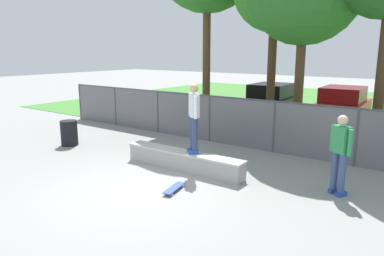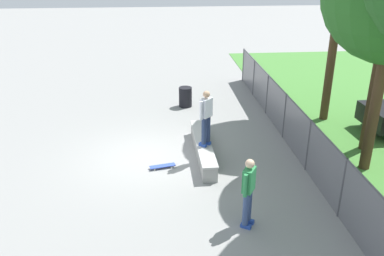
{
  "view_description": "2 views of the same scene",
  "coord_description": "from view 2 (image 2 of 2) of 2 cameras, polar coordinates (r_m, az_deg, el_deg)",
  "views": [
    {
      "loc": [
        5.68,
        -5.6,
        3.17
      ],
      "look_at": [
        0.3,
        1.77,
        1.21
      ],
      "focal_mm": 33.77,
      "sensor_mm": 36.0,
      "label": 1
    },
    {
      "loc": [
        12.01,
        0.42,
        6.2
      ],
      "look_at": [
        0.44,
        1.43,
        1.2
      ],
      "focal_mm": 38.43,
      "sensor_mm": 36.0,
      "label": 2
    }
  ],
  "objects": [
    {
      "name": "skateboard",
      "position": [
        12.84,
        -4.11,
        -5.28
      ],
      "size": [
        0.37,
        0.82,
        0.09
      ],
      "color": "#334CB2",
      "rests_on": "ground"
    },
    {
      "name": "trash_bin",
      "position": [
        17.78,
        -0.92,
        4.33
      ],
      "size": [
        0.56,
        0.56,
        0.85
      ],
      "primitive_type": "cylinder",
      "color": "black",
      "rests_on": "ground"
    },
    {
      "name": "ground_plane",
      "position": [
        13.52,
        -6.22,
        -4.16
      ],
      "size": [
        80.0,
        80.0,
        0.0
      ],
      "primitive_type": "plane",
      "color": "gray"
    },
    {
      "name": "chainlink_fence",
      "position": [
        13.86,
        14.21,
        0.07
      ],
      "size": [
        17.07,
        0.07,
        1.66
      ],
      "color": "#4C4C51",
      "rests_on": "ground"
    },
    {
      "name": "concrete_ledge",
      "position": [
        13.51,
        1.52,
        -2.81
      ],
      "size": [
        3.63,
        0.52,
        0.52
      ],
      "color": "#999993",
      "rests_on": "ground"
    },
    {
      "name": "skateboarder",
      "position": [
        12.71,
        1.97,
        1.69
      ],
      "size": [
        0.46,
        0.45,
        1.82
      ],
      "color": "#2647A5",
      "rests_on": "concrete_ledge"
    },
    {
      "name": "bystander",
      "position": [
        9.92,
        7.82,
        -8.5
      ],
      "size": [
        0.53,
        0.41,
        1.82
      ],
      "color": "#2647A5",
      "rests_on": "ground"
    }
  ]
}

